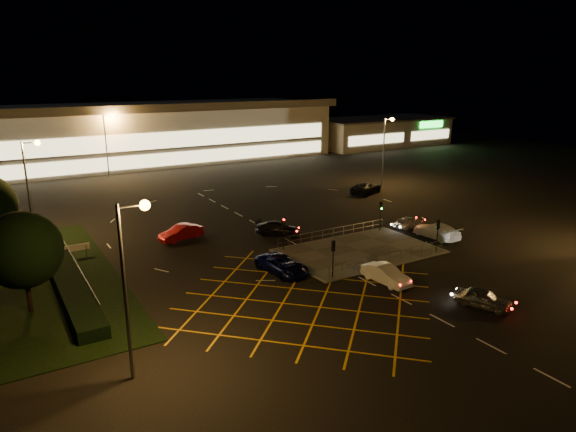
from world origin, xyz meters
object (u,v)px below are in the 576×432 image
signal_nw (283,227)px  car_left_blue (282,265)px  signal_sw (333,251)px  signal_ne (381,210)px  car_queue_white (386,274)px  car_approach_white (437,231)px  car_far_dkgrey (278,228)px  car_circ_red (181,233)px  car_east_grey (366,187)px  car_right_silver (408,222)px  signal_se (438,229)px  car_near_silver (483,298)px

signal_nw → car_left_blue: bearing=-121.7°
signal_sw → signal_ne: same height
car_queue_white → car_approach_white: bearing=22.7°
car_far_dkgrey → car_circ_red: 9.95m
signal_ne → car_east_grey: (10.49, 15.04, -1.58)m
car_right_silver → car_approach_white: car_approach_white is taller
signal_ne → car_east_grey: size_ratio=0.56×
car_far_dkgrey → car_east_grey: bearing=-21.7°
signal_nw → signal_ne: 12.00m
car_east_grey → car_approach_white: size_ratio=1.07×
car_queue_white → car_right_silver: size_ratio=1.15×
car_queue_white → signal_se: bearing=14.5°
signal_ne → car_queue_white: 14.24m
signal_nw → car_left_blue: (-2.98, -4.82, -1.63)m
car_left_blue → car_approach_white: (18.48, 0.11, 0.02)m
car_near_silver → car_approach_white: 16.28m
car_circ_red → car_far_dkgrey: bearing=54.6°
car_near_silver → car_left_blue: size_ratio=0.75×
signal_ne → car_near_silver: 19.03m
signal_se → car_right_silver: size_ratio=0.82×
car_approach_white → car_near_silver: bearing=53.0°
car_left_blue → car_far_dkgrey: bearing=55.0°
signal_sw → car_right_silver: (15.50, 7.35, -1.71)m
car_far_dkgrey → car_approach_white: size_ratio=0.90×
car_queue_white → car_east_grey: 32.46m
car_near_silver → car_east_grey: (16.37, 33.06, 0.10)m
signal_sw → car_circ_red: size_ratio=0.68×
car_right_silver → car_circ_red: car_circ_red is taller
car_circ_red → signal_se: bearing=36.0°
signal_sw → car_near_silver: bearing=121.4°
signal_ne → car_left_blue: size_ratio=0.59×
car_near_silver → car_approach_white: (9.38, 13.31, 0.09)m
car_far_dkgrey → car_east_grey: size_ratio=0.85×
signal_nw → signal_ne: bearing=0.0°
car_near_silver → car_queue_white: 7.65m
car_circ_red → car_approach_white: bearing=46.4°
car_left_blue → car_circ_red: 13.69m
signal_ne → car_east_grey: 18.40m
signal_se → signal_ne: bearing=-90.0°
car_near_silver → car_left_blue: (-9.10, 13.20, 0.06)m
signal_ne → signal_se: bearing=-90.0°
car_right_silver → signal_nw: bearing=80.9°
signal_sw → car_near_silver: signal_sw is taller
car_left_blue → car_approach_white: car_approach_white is taller
car_near_silver → car_far_dkgrey: (-4.08, 22.58, 0.01)m
car_right_silver → car_east_grey: 17.16m
signal_ne → car_east_grey: bearing=55.1°
signal_nw → car_left_blue: size_ratio=0.59×
car_left_blue → car_east_grey: car_east_grey is taller
signal_se → signal_nw: bearing=-33.6°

